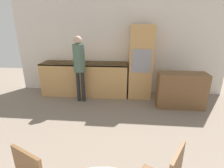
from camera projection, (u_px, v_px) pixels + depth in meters
wall_back at (119, 48)px, 4.99m from camera, size 6.02×0.05×2.60m
kitchen_counter at (85, 78)px, 5.03m from camera, size 2.42×0.60×0.93m
oven_unit at (140, 62)px, 4.73m from camera, size 0.61×0.59×1.96m
sideboard at (181, 90)px, 4.28m from camera, size 1.15×0.45×0.87m
person_standing at (79, 62)px, 4.38m from camera, size 0.29×0.29×1.71m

